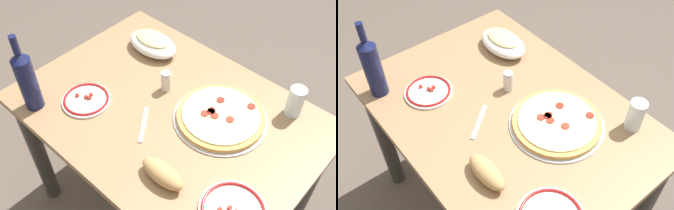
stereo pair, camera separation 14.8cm
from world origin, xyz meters
The scene contains 10 objects.
ground_plane centered at (0.00, 0.00, 0.00)m, with size 8.00×8.00×0.00m, color brown.
dining_table centered at (0.00, 0.00, 0.60)m, with size 1.13×0.81×0.73m.
pepperoni_pizza centered at (0.17, 0.10, 0.75)m, with size 0.35×0.35×0.03m.
baked_pasta_dish centered at (-0.30, 0.22, 0.77)m, with size 0.24×0.15×0.08m.
wine_bottle centered at (-0.40, -0.33, 0.87)m, with size 0.07×0.07×0.33m.
water_glass centered at (0.35, 0.31, 0.80)m, with size 0.06×0.06×0.12m, color silver.
side_plate_far centered at (-0.27, -0.18, 0.74)m, with size 0.19×0.19×0.02m.
bread_loaf centered at (0.19, -0.24, 0.77)m, with size 0.17×0.07×0.06m, color tan.
spice_shaker centered at (-0.09, 0.08, 0.78)m, with size 0.04×0.04×0.09m.
fork_left centered at (-0.02, -0.11, 0.74)m, with size 0.17×0.02×0.01m, color #B7B7BC.
Camera 1 is at (0.69, -0.75, 1.84)m, focal length 42.23 mm.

